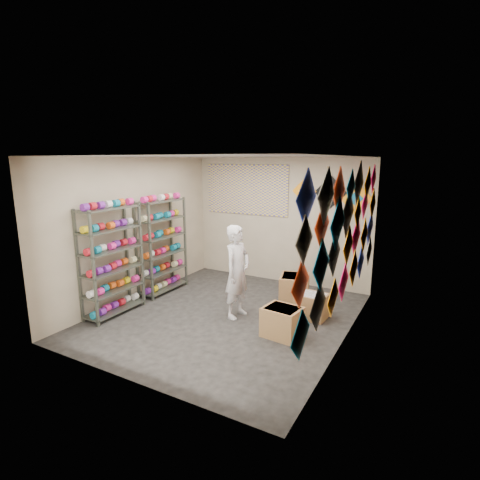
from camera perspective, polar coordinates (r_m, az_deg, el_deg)
The scene contains 12 objects.
ground at distance 6.63m, azimuth -2.05°, elevation -11.44°, with size 4.50×4.50×0.00m, color black.
room_walls at distance 6.16m, azimuth -2.16°, elevation 2.72°, with size 4.50×4.50×4.50m.
shelf_rack_front at distance 6.79m, azimuth -18.95°, elevation -3.07°, with size 0.40×1.10×1.90m, color #4C5147.
shelf_rack_back at distance 7.69m, azimuth -11.81°, elevation -0.93°, with size 0.40×1.10×1.90m, color #4C5147.
string_spools at distance 7.20m, azimuth -15.20°, elevation -1.20°, with size 0.12×2.36×0.12m.
kite_wall_display at distance 5.45m, azimuth 16.09°, elevation 1.06°, with size 0.06×4.30×2.02m.
back_wall_kites at distance 7.74m, azimuth 14.00°, elevation 6.77°, with size 1.64×0.02×0.76m.
poster at distance 8.44m, azimuth 0.99°, elevation 7.69°, with size 2.00×0.01×1.10m, color #4C4391.
shopkeeper at distance 6.35m, azimuth -0.42°, elevation -4.84°, with size 0.44×0.62×1.60m, color beige.
carton_a at distance 5.88m, azimuth 6.45°, elevation -12.29°, with size 0.55×0.46×0.46m, color #996E42.
carton_b at distance 6.60m, azimuth 10.84°, elevation -9.81°, with size 0.51×0.42×0.42m, color #996E42.
carton_c at distance 7.25m, azimuth 8.29°, elevation -7.32°, with size 0.53×0.59×0.51m, color #996E42.
Camera 1 is at (3.14, -5.21, 2.65)m, focal length 28.00 mm.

